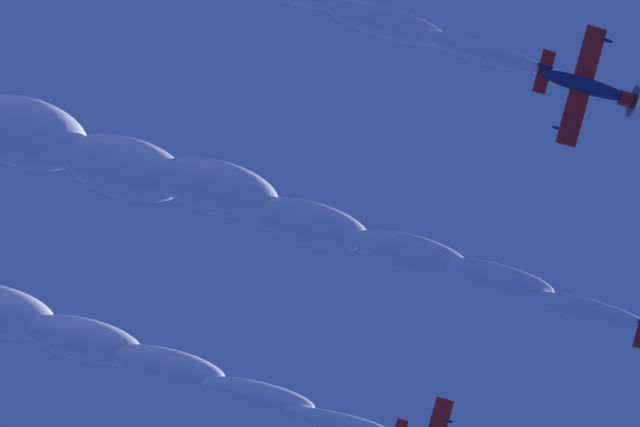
% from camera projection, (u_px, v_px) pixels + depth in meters
% --- Properties ---
extents(airplane_right_wingman, '(6.92, 6.92, 3.52)m').
position_uv_depth(airplane_right_wingman, '(588.00, 86.00, 74.78)').
color(airplane_right_wingman, navy).
extents(smoke_trail_lead, '(29.43, 55.21, 8.01)m').
position_uv_depth(smoke_trail_lead, '(55.00, 139.00, 77.98)').
color(smoke_trail_lead, white).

